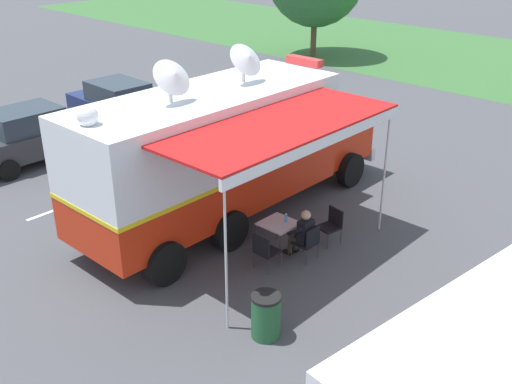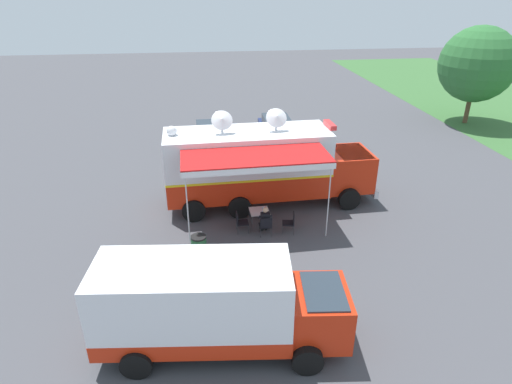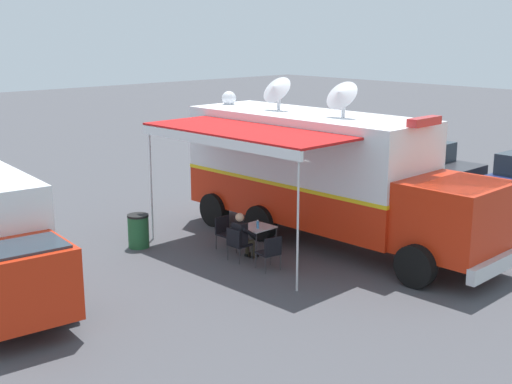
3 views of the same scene
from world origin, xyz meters
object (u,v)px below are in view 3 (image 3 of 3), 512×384
(folding_table, at_px, (256,229))
(trash_bin, at_px, (138,231))
(command_truck, at_px, (326,172))
(water_bottle, at_px, (258,224))
(car_far_corner, at_px, (422,165))
(folding_chair_beside_table, at_px, (225,230))
(folding_chair_spare_by_truck, at_px, (270,250))
(folding_chair_at_table, at_px, (237,242))
(seated_responder, at_px, (242,235))

(folding_table, relative_size, trash_bin, 0.90)
(command_truck, relative_size, trash_bin, 10.50)
(water_bottle, bearing_deg, car_far_corner, -171.22)
(folding_chair_beside_table, relative_size, folding_chair_spare_by_truck, 1.00)
(folding_table, xyz_separation_m, car_far_corner, (-9.51, -1.33, 0.21))
(trash_bin, bearing_deg, folding_chair_at_table, 113.89)
(folding_chair_spare_by_truck, distance_m, trash_bin, 3.97)
(water_bottle, bearing_deg, folding_chair_at_table, -0.82)
(water_bottle, bearing_deg, trash_bin, -54.82)
(folding_chair_beside_table, xyz_separation_m, car_far_corner, (-9.86, -0.48, 0.37))
(folding_chair_beside_table, xyz_separation_m, folding_chair_spare_by_truck, (0.30, 2.05, 0.00))
(folding_chair_at_table, bearing_deg, car_far_corner, -171.87)
(folding_chair_at_table, height_order, folding_chair_spare_by_truck, same)
(trash_bin, bearing_deg, folding_chair_beside_table, 134.10)
(command_truck, height_order, folding_chair_spare_by_truck, command_truck)
(folding_chair_spare_by_truck, relative_size, car_far_corner, 0.21)
(command_truck, relative_size, seated_responder, 7.64)
(command_truck, bearing_deg, seated_responder, -7.63)
(folding_table, bearing_deg, water_bottle, 59.18)
(folding_chair_spare_by_truck, bearing_deg, folding_chair_beside_table, -98.36)
(folding_chair_at_table, relative_size, trash_bin, 0.96)
(seated_responder, relative_size, trash_bin, 1.37)
(command_truck, relative_size, folding_table, 11.63)
(folding_chair_spare_by_truck, bearing_deg, folding_table, -118.48)
(folding_chair_at_table, relative_size, folding_chair_beside_table, 1.00)
(water_bottle, height_order, folding_chair_beside_table, water_bottle)
(trash_bin, bearing_deg, folding_chair_spare_by_truck, 109.62)
(folding_chair_spare_by_truck, relative_size, seated_responder, 0.70)
(command_truck, xyz_separation_m, folding_table, (2.12, -0.50, -1.27))
(folding_table, height_order, trash_bin, trash_bin)
(folding_table, xyz_separation_m, folding_chair_spare_by_truck, (0.65, 1.20, -0.16))
(car_far_corner, bearing_deg, trash_bin, -5.99)
(seated_responder, xyz_separation_m, trash_bin, (1.38, -2.67, -0.20))
(folding_chair_at_table, height_order, trash_bin, trash_bin)
(water_bottle, relative_size, car_far_corner, 0.05)
(command_truck, distance_m, folding_chair_beside_table, 3.16)
(folding_chair_at_table, xyz_separation_m, folding_chair_beside_table, (-0.45, -0.99, 0.00))
(command_truck, relative_size, folding_chair_spare_by_truck, 10.98)
(folding_chair_beside_table, bearing_deg, car_far_corner, -177.21)
(water_bottle, relative_size, folding_chair_beside_table, 0.26)
(water_bottle, distance_m, folding_chair_beside_table, 1.08)
(folding_table, xyz_separation_m, seated_responder, (0.61, 0.14, -0.02))
(folding_chair_beside_table, xyz_separation_m, seated_responder, (0.26, 0.99, 0.14))
(folding_chair_spare_by_truck, distance_m, car_far_corner, 10.48)
(seated_responder, height_order, trash_bin, seated_responder)
(folding_table, relative_size, seated_responder, 0.66)
(seated_responder, bearing_deg, water_bottle, 178.31)
(trash_bin, bearing_deg, seated_responder, 117.22)
(folding_table, bearing_deg, folding_chair_spare_by_truck, 61.52)
(folding_chair_at_table, bearing_deg, command_truck, 172.96)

